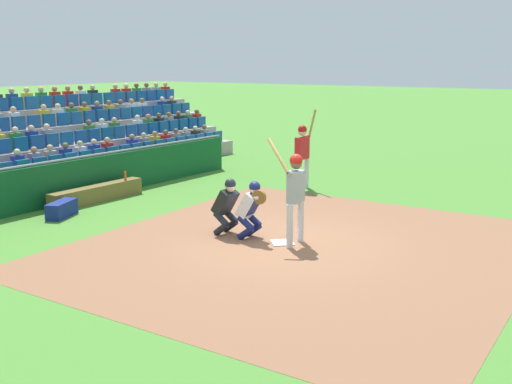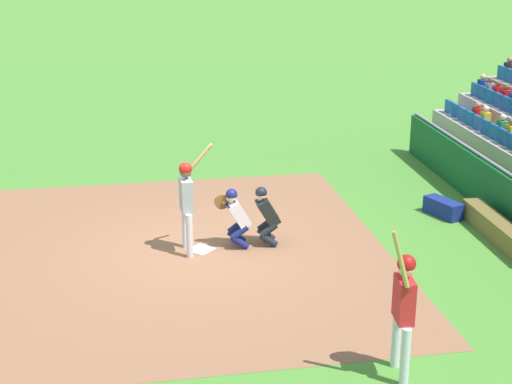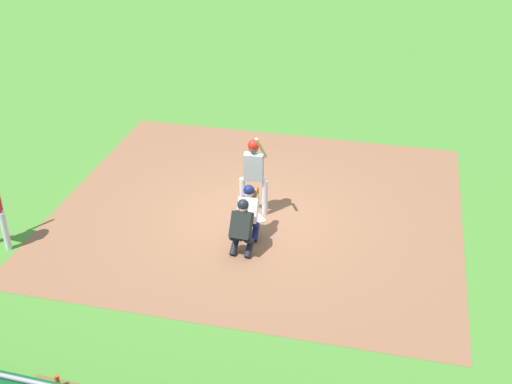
# 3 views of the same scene
# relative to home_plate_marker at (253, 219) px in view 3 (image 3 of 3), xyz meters

# --- Properties ---
(ground_plane) EXTENTS (160.00, 160.00, 0.00)m
(ground_plane) POSITION_rel_home_plate_marker_xyz_m (0.00, 0.00, -0.02)
(ground_plane) COLOR #4A8731
(infield_dirt_patch) EXTENTS (9.51, 8.67, 0.01)m
(infield_dirt_patch) POSITION_rel_home_plate_marker_xyz_m (0.00, 0.50, -0.01)
(infield_dirt_patch) COLOR #8E5F42
(infield_dirt_patch) RESTS_ON ground_plane
(home_plate_marker) EXTENTS (0.62, 0.62, 0.02)m
(home_plate_marker) POSITION_rel_home_plate_marker_xyz_m (0.00, 0.00, 0.00)
(home_plate_marker) COLOR white
(home_plate_marker) RESTS_ON infield_dirt_patch
(batter_at_plate) EXTENTS (0.66, 0.69, 2.18)m
(batter_at_plate) POSITION_rel_home_plate_marker_xyz_m (-0.06, 0.26, 1.16)
(batter_at_plate) COLOR silver
(batter_at_plate) RESTS_ON ground_plane
(catcher_crouching) EXTENTS (0.49, 0.73, 1.26)m
(catcher_crouching) POSITION_rel_home_plate_marker_xyz_m (0.09, -0.72, 0.69)
(catcher_crouching) COLOR navy
(catcher_crouching) RESTS_ON ground_plane
(home_plate_umpire) EXTENTS (0.46, 0.50, 1.26)m
(home_plate_umpire) POSITION_rel_home_plate_marker_xyz_m (0.12, -1.34, 0.67)
(home_plate_umpire) COLOR black
(home_plate_umpire) RESTS_ON ground_plane
(water_bottle_on_bench) EXTENTS (0.07, 0.07, 0.24)m
(water_bottle_on_bench) POSITION_rel_home_plate_marker_xyz_m (-1.40, -6.08, 0.54)
(water_bottle_on_bench) COLOR #DA4A1C
(water_bottle_on_bench) RESTS_ON dugout_bench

